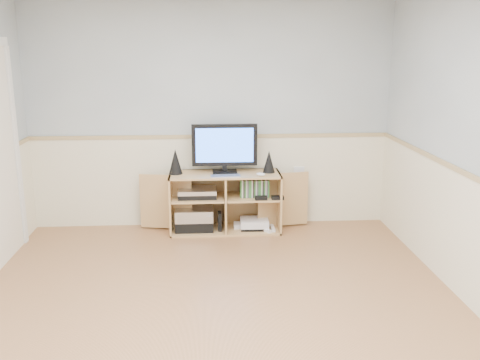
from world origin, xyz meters
name	(u,v)px	position (x,y,z in m)	size (l,w,h in m)	color
room	(206,158)	(-0.06, 0.12, 1.22)	(4.04, 4.54, 2.54)	tan
media_cabinet	(225,200)	(0.14, 2.05, 0.33)	(1.89, 0.45, 0.65)	tan
monitor	(225,146)	(0.14, 2.04, 0.94)	(0.71, 0.18, 0.53)	black
speaker_left	(175,162)	(-0.39, 2.01, 0.79)	(0.15, 0.15, 0.27)	black
speaker_right	(269,162)	(0.63, 2.01, 0.77)	(0.13, 0.13, 0.24)	black
keyboard	(226,176)	(0.15, 1.85, 0.66)	(0.32, 0.13, 0.01)	silver
mouse	(261,174)	(0.52, 1.85, 0.67)	(0.10, 0.06, 0.04)	white
av_components	(196,212)	(-0.18, 1.99, 0.22)	(0.51, 0.31, 0.47)	black
game_consoles	(253,224)	(0.45, 1.98, 0.07)	(0.45, 0.30, 0.11)	white
game_cases	(254,188)	(0.47, 1.97, 0.48)	(0.32, 0.14, 0.19)	#3F8C3F
wall_outlet	(299,172)	(1.00, 2.23, 0.60)	(0.12, 0.03, 0.12)	white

